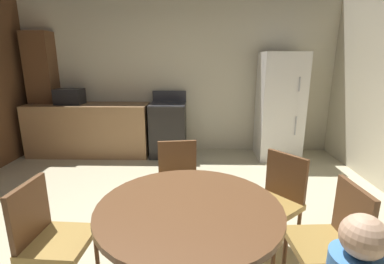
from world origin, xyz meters
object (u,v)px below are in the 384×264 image
at_px(dining_table, 189,228).
at_px(chair_east, 332,238).
at_px(chair_northeast, 277,198).
at_px(oven_range, 168,129).
at_px(refrigerator, 279,106).
at_px(chair_west, 49,235).
at_px(chair_north, 178,180).
at_px(microwave, 70,96).

relative_size(dining_table, chair_east, 1.34).
bearing_deg(chair_east, dining_table, 0.00).
bearing_deg(chair_northeast, chair_east, 71.76).
xyz_separation_m(oven_range, refrigerator, (1.88, -0.05, 0.41)).
bearing_deg(chair_west, chair_north, 50.55).
height_order(chair_west, chair_northeast, same).
relative_size(chair_west, chair_northeast, 1.00).
bearing_deg(chair_east, chair_northeast, -71.76).
distance_m(refrigerator, dining_table, 3.40).
relative_size(microwave, chair_west, 0.51).
relative_size(dining_table, chair_west, 1.34).
bearing_deg(dining_table, chair_west, 177.21).
distance_m(dining_table, chair_north, 0.95).
relative_size(dining_table, chair_northeast, 1.34).
xyz_separation_m(refrigerator, chair_west, (-2.35, -3.04, -0.38)).
relative_size(chair_west, chair_east, 1.00).
height_order(microwave, chair_north, microwave).
bearing_deg(chair_east, chair_north, -42.57).
bearing_deg(chair_northeast, microwave, -81.25).
bearing_deg(chair_north, refrigerator, 135.92).
xyz_separation_m(oven_range, dining_table, (0.47, -3.14, 0.13)).
bearing_deg(chair_east, refrigerator, -102.15).
distance_m(refrigerator, chair_east, 3.08).
bearing_deg(chair_west, chair_east, 3.12).
distance_m(chair_northeast, chair_north, 0.92).
xyz_separation_m(refrigerator, microwave, (-3.55, 0.05, 0.15)).
relative_size(refrigerator, dining_table, 1.51).
bearing_deg(oven_range, chair_west, -98.81).
relative_size(oven_range, chair_east, 1.26).
height_order(chair_north, chair_east, same).
bearing_deg(oven_range, microwave, -179.88).
relative_size(microwave, dining_table, 0.38).
bearing_deg(chair_northeast, chair_west, -21.36).
height_order(dining_table, chair_north, chair_north).
bearing_deg(dining_table, refrigerator, 65.44).
relative_size(chair_north, chair_east, 1.00).
distance_m(microwave, dining_table, 3.82).
bearing_deg(chair_north, chair_east, 42.57).
height_order(refrigerator, dining_table, refrigerator).
relative_size(refrigerator, chair_northeast, 2.02).
relative_size(chair_west, chair_north, 1.00).
bearing_deg(refrigerator, chair_northeast, -105.41).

